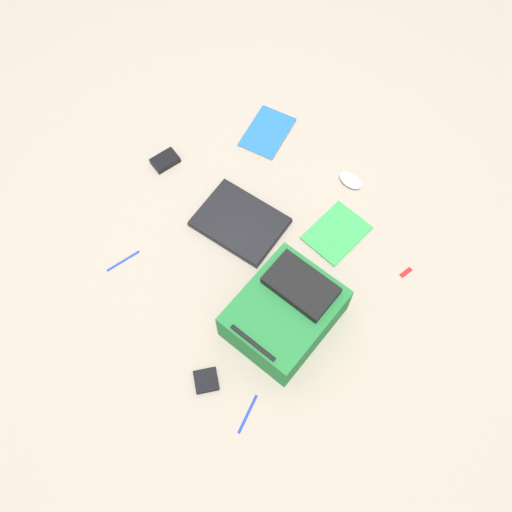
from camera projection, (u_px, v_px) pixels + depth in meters
name	position (u px, v px, depth m)	size (l,w,h in m)	color
ground_plane	(250.00, 253.00, 2.34)	(4.02, 4.02, 0.00)	gray
backpack	(285.00, 312.00, 2.13)	(0.33, 0.40, 0.21)	#1E662D
laptop	(240.00, 222.00, 2.38)	(0.36, 0.27, 0.03)	black
book_red	(267.00, 133.00, 2.58)	(0.21, 0.27, 0.02)	silver
book_blue	(337.00, 233.00, 2.37)	(0.21, 0.26, 0.01)	silver
computer_mouse	(350.00, 180.00, 2.47)	(0.06, 0.11, 0.03)	silver
power_brick	(165.00, 161.00, 2.51)	(0.07, 0.11, 0.03)	black
pen_black	(123.00, 261.00, 2.32)	(0.01, 0.01, 0.15)	#1933B2
pen_blue	(248.00, 414.00, 2.06)	(0.01, 0.01, 0.15)	#1933B2
earbud_pouch	(206.00, 381.00, 2.11)	(0.08, 0.08, 0.02)	black
usb_stick	(406.00, 272.00, 2.30)	(0.02, 0.06, 0.01)	#B21919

